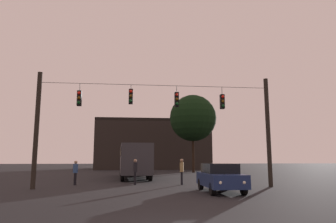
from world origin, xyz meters
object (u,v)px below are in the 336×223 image
pedestrian_crossing_left (75,171)px  pedestrian_crossing_right (182,170)px  car_far_left (138,166)px  pedestrian_crossing_center (135,170)px  city_bus (134,158)px  car_near_right (220,177)px  tree_left_silhouette (193,118)px

pedestrian_crossing_left → pedestrian_crossing_right: bearing=-5.5°
car_far_left → pedestrian_crossing_center: bearing=-91.2°
city_bus → car_far_left: (0.49, 11.10, -1.07)m
car_far_left → pedestrian_crossing_left: pedestrian_crossing_left is taller
car_near_right → pedestrian_crossing_right: (-1.35, 4.84, 0.22)m
car_far_left → pedestrian_crossing_center: size_ratio=2.48×
city_bus → car_near_right: bearing=-69.9°
pedestrian_crossing_right → tree_left_silhouette: 20.15m
city_bus → pedestrian_crossing_center: 7.56m
car_far_left → pedestrian_crossing_center: pedestrian_crossing_center is taller
pedestrian_crossing_center → pedestrian_crossing_right: bearing=-6.9°
city_bus → pedestrian_crossing_left: size_ratio=6.77×
city_bus → pedestrian_crossing_center: size_ratio=6.34×
car_near_right → pedestrian_crossing_center: bearing=131.1°
city_bus → tree_left_silhouette: size_ratio=1.08×
pedestrian_crossing_center → tree_left_silhouette: tree_left_silhouette is taller
pedestrian_crossing_left → tree_left_silhouette: size_ratio=0.16×
city_bus → pedestrian_crossing_right: 8.60m
car_near_right → pedestrian_crossing_center: pedestrian_crossing_center is taller
car_far_left → tree_left_silhouette: (7.25, -0.32, 6.36)m
tree_left_silhouette → pedestrian_crossing_right: bearing=-103.4°
pedestrian_crossing_left → pedestrian_crossing_center: (4.09, -0.31, 0.07)m
tree_left_silhouette → pedestrian_crossing_center: bearing=-112.7°
pedestrian_crossing_right → tree_left_silhouette: tree_left_silhouette is taller
pedestrian_crossing_center → tree_left_silhouette: 20.75m
car_near_right → tree_left_silhouette: size_ratio=0.42×
car_near_right → pedestrian_crossing_left: 10.27m
city_bus → pedestrian_crossing_right: (3.30, -7.89, -0.85)m
car_far_left → tree_left_silhouette: tree_left_silhouette is taller
pedestrian_crossing_right → city_bus: bearing=112.7°
car_far_left → pedestrian_crossing_right: 19.20m
city_bus → car_near_right: city_bus is taller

